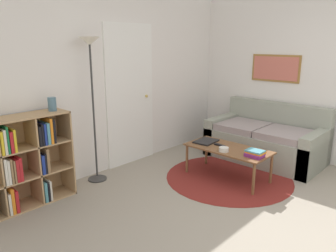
% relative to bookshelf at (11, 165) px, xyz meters
% --- Properties ---
extents(ground_plane, '(14.00, 14.00, 0.00)m').
position_rel_bookshelf_xyz_m(ground_plane, '(1.49, -2.45, -0.50)').
color(ground_plane, gray).
extents(wall_back, '(7.52, 0.11, 2.60)m').
position_rel_bookshelf_xyz_m(wall_back, '(1.51, 0.21, 0.78)').
color(wall_back, silver).
rests_on(wall_back, ground_plane).
extents(wall_right, '(0.08, 5.64, 2.60)m').
position_rel_bookshelf_xyz_m(wall_right, '(3.78, -1.13, 0.80)').
color(wall_right, silver).
rests_on(wall_right, ground_plane).
extents(rug, '(1.67, 1.67, 0.01)m').
position_rel_bookshelf_xyz_m(rug, '(2.31, -1.25, -0.50)').
color(rug, maroon).
rests_on(rug, ground_plane).
extents(bookshelf, '(1.20, 0.34, 1.01)m').
position_rel_bookshelf_xyz_m(bookshelf, '(0.00, 0.00, 0.00)').
color(bookshelf, tan).
rests_on(bookshelf, ground_plane).
extents(floor_lamp, '(0.25, 0.25, 1.83)m').
position_rel_bookshelf_xyz_m(floor_lamp, '(1.07, -0.00, 0.98)').
color(floor_lamp, '#333333').
rests_on(floor_lamp, ground_plane).
extents(couch, '(0.91, 1.67, 0.85)m').
position_rel_bookshelf_xyz_m(couch, '(3.35, -1.25, -0.21)').
color(couch, gray).
rests_on(couch, ground_plane).
extents(coffee_table, '(0.53, 1.10, 0.42)m').
position_rel_bookshelf_xyz_m(coffee_table, '(2.29, -1.23, -0.12)').
color(coffee_table, brown).
rests_on(coffee_table, ground_plane).
extents(laptop, '(0.35, 0.27, 0.02)m').
position_rel_bookshelf_xyz_m(laptop, '(2.30, -0.86, -0.07)').
color(laptop, black).
rests_on(laptop, coffee_table).
extents(bowl, '(0.12, 0.12, 0.05)m').
position_rel_bookshelf_xyz_m(bowl, '(2.13, -1.27, -0.06)').
color(bowl, silver).
rests_on(bowl, coffee_table).
extents(book_stack_on_table, '(0.18, 0.21, 0.08)m').
position_rel_bookshelf_xyz_m(book_stack_on_table, '(2.22, -1.65, -0.04)').
color(book_stack_on_table, '#7F287A').
rests_on(book_stack_on_table, coffee_table).
extents(remote, '(0.06, 0.17, 0.02)m').
position_rel_bookshelf_xyz_m(remote, '(2.28, -1.10, -0.07)').
color(remote, black).
rests_on(remote, coffee_table).
extents(vase_on_shelf, '(0.09, 0.09, 0.16)m').
position_rel_bookshelf_xyz_m(vase_on_shelf, '(0.53, -0.00, 0.58)').
color(vase_on_shelf, slate).
rests_on(vase_on_shelf, bookshelf).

